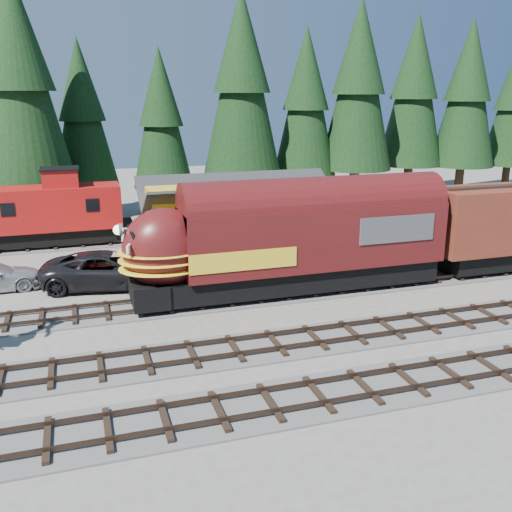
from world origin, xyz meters
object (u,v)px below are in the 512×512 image
object	(u,v)px
depot	(246,216)
caboose	(49,211)
locomotive	(282,245)
pickup_truck_a	(108,270)

from	to	relation	value
depot	caboose	distance (m)	14.00
locomotive	caboose	bearing A→B (deg)	130.20
depot	locomotive	xyz separation A→B (m)	(0.01, -6.50, -0.24)
locomotive	caboose	xyz separation A→B (m)	(-11.83, 14.00, -0.22)
depot	caboose	xyz separation A→B (m)	(-11.82, 7.50, -0.46)
caboose	pickup_truck_a	xyz separation A→B (m)	(3.17, -9.96, -1.53)
depot	locomotive	bearing A→B (deg)	-89.89
locomotive	pickup_truck_a	distance (m)	9.71
depot	pickup_truck_a	distance (m)	9.21
caboose	pickup_truck_a	size ratio (longest dim) A/B	1.37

